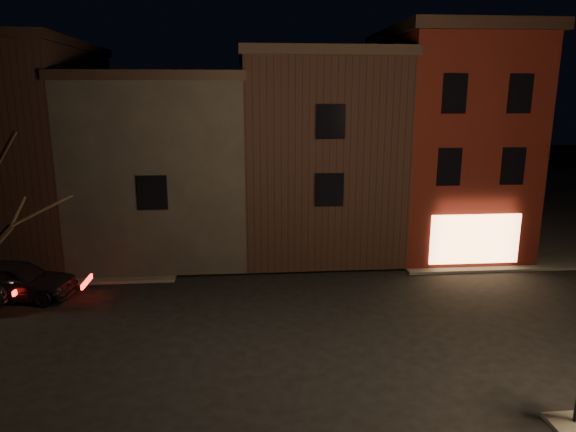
{
  "coord_description": "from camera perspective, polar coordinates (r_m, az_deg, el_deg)",
  "views": [
    {
      "loc": [
        -2.03,
        -15.38,
        7.59
      ],
      "look_at": [
        -0.43,
        3.04,
        3.2
      ],
      "focal_mm": 32.0,
      "sensor_mm": 36.0,
      "label": 1
    }
  ],
  "objects": [
    {
      "name": "row_building_b",
      "position": [
        26.34,
        -13.1,
        5.91
      ],
      "size": [
        7.8,
        10.3,
        8.4
      ],
      "color": "black",
      "rests_on": "ground"
    },
    {
      "name": "ground",
      "position": [
        17.27,
        2.36,
        -12.73
      ],
      "size": [
        120.0,
        120.0,
        0.0
      ],
      "primitive_type": "plane",
      "color": "black",
      "rests_on": "ground"
    },
    {
      "name": "sidewalk_far_right",
      "position": [
        42.35,
        26.52,
        1.69
      ],
      "size": [
        30.0,
        30.0,
        0.12
      ],
      "primitive_type": "cube",
      "color": "#2D2B28",
      "rests_on": "ground"
    },
    {
      "name": "row_building_c",
      "position": [
        28.22,
        -28.01,
        6.71
      ],
      "size": [
        7.3,
        10.3,
        9.9
      ],
      "color": "black",
      "rests_on": "ground"
    },
    {
      "name": "parked_car_a",
      "position": [
        22.11,
        -28.12,
        -6.29
      ],
      "size": [
        4.61,
        2.27,
        1.51
      ],
      "primitive_type": "imported",
      "rotation": [
        0.0,
        0.0,
        1.46
      ],
      "color": "black",
      "rests_on": "ground"
    },
    {
      "name": "corner_building",
      "position": [
        26.89,
        17.15,
        8.1
      ],
      "size": [
        6.5,
        8.5,
        10.5
      ],
      "color": "#4D120D",
      "rests_on": "ground"
    },
    {
      "name": "row_building_a",
      "position": [
        26.26,
        2.83,
        7.32
      ],
      "size": [
        7.3,
        10.3,
        9.4
      ],
      "color": "black",
      "rests_on": "ground"
    }
  ]
}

